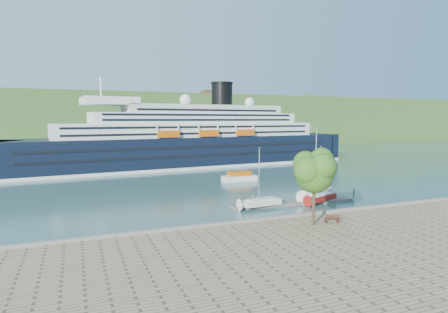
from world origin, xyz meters
TOP-DOWN VIEW (x-y plane):
  - ground at (0.00, 0.00)m, footprint 400.00×400.00m
  - far_hillside at (0.00, 145.00)m, footprint 400.00×50.00m
  - quay_coping at (0.00, -0.20)m, footprint 220.00×0.50m
  - cruise_ship at (1.01, 57.70)m, footprint 101.84×24.24m
  - park_bench at (0.14, -4.05)m, footprint 1.79×1.22m
  - promenade_tree at (-2.27, -3.98)m, footprint 5.53×5.53m
  - floating_pontoon at (3.49, 9.24)m, footprint 19.44×3.43m
  - sailboat_white_near at (-2.06, 8.63)m, footprint 6.50×2.22m
  - sailboat_red at (7.86, 8.30)m, footprint 6.57×3.91m
  - sailboat_white_far at (8.46, 10.33)m, footprint 8.30×5.89m
  - tender_launch at (4.57, 31.13)m, footprint 7.19×2.51m

SIDE VIEW (x-z plane):
  - ground at x=0.00m, z-range 0.00..0.00m
  - floating_pontoon at x=3.49m, z-range 0.00..0.43m
  - tender_launch at x=4.57m, z-range 0.00..1.98m
  - quay_coping at x=0.00m, z-range 1.00..1.30m
  - park_bench at x=0.14m, z-range 1.00..2.06m
  - sailboat_red at x=7.86m, z-range 0.00..8.21m
  - sailboat_white_near at x=-2.06m, z-range 0.00..8.26m
  - sailboat_white_far at x=8.46m, z-range 0.00..10.59m
  - promenade_tree at x=-2.27m, z-range 1.00..10.16m
  - cruise_ship at x=1.01m, z-range 0.00..22.66m
  - far_hillside at x=0.00m, z-range 0.00..24.00m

